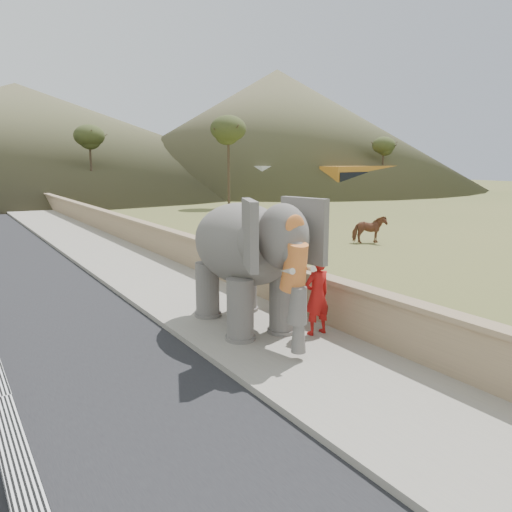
{
  "coord_description": "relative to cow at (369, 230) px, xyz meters",
  "views": [
    {
      "loc": [
        -5.48,
        -7.59,
        3.75
      ],
      "look_at": [
        0.2,
        1.32,
        1.7
      ],
      "focal_mm": 35.0,
      "sensor_mm": 36.0,
      "label": 1
    }
  ],
  "objects": [
    {
      "name": "elephant_and_man",
      "position": [
        -10.89,
        -7.03,
        0.93
      ],
      "size": [
        2.41,
        4.07,
        2.83
      ],
      "color": "slate",
      "rests_on": "ground"
    },
    {
      "name": "walkway",
      "position": [
        -10.91,
        1.45,
        -0.55
      ],
      "size": [
        3.0,
        120.0,
        0.15
      ],
      "primitive_type": "cube",
      "color": "#9E9687",
      "rests_on": "ground"
    },
    {
      "name": "ground",
      "position": [
        -10.91,
        -8.55,
        -0.63
      ],
      "size": [
        160.0,
        160.0,
        0.0
      ],
      "primitive_type": "plane",
      "color": "olive",
      "rests_on": "ground"
    },
    {
      "name": "parapet",
      "position": [
        -9.26,
        1.45,
        -0.08
      ],
      "size": [
        0.3,
        120.0,
        1.1
      ],
      "primitive_type": "cube",
      "color": "tan",
      "rests_on": "ground"
    },
    {
      "name": "hill_right",
      "position": [
        25.09,
        43.45,
        7.37
      ],
      "size": [
        56.0,
        56.0,
        16.0
      ],
      "primitive_type": "cone",
      "color": "brown",
      "rests_on": "ground"
    },
    {
      "name": "hill_far",
      "position": [
        -5.91,
        61.45,
        6.37
      ],
      "size": [
        80.0,
        80.0,
        14.0
      ],
      "primitive_type": "cone",
      "color": "brown",
      "rests_on": "ground"
    },
    {
      "name": "trees",
      "position": [
        -10.6,
        19.42,
        3.04
      ],
      "size": [
        46.94,
        43.72,
        8.62
      ],
      "color": "#473828",
      "rests_on": "ground"
    },
    {
      "name": "cow",
      "position": [
        0.0,
        0.0,
        0.0
      ],
      "size": [
        1.63,
        1.28,
        1.25
      ],
      "primitive_type": "imported",
      "rotation": [
        0.0,
        0.0,
        1.1
      ],
      "color": "brown",
      "rests_on": "ground"
    },
    {
      "name": "distant_car",
      "position": [
        9.57,
        24.49,
        0.09
      ],
      "size": [
        4.33,
        1.97,
        1.44
      ],
      "primitive_type": "imported",
      "rotation": [
        0.0,
        0.0,
        1.5
      ],
      "color": "#B0B1B8",
      "rests_on": "ground"
    },
    {
      "name": "bus_white",
      "position": [
        15.93,
        27.04,
        0.92
      ],
      "size": [
        11.22,
        3.82,
        3.1
      ],
      "primitive_type": "cube",
      "rotation": [
        0.0,
        0.0,
        1.69
      ],
      "color": "silver",
      "rests_on": "ground"
    },
    {
      "name": "bus_orange",
      "position": [
        21.26,
        21.79,
        0.92
      ],
      "size": [
        11.19,
        3.54,
        3.1
      ],
      "primitive_type": "cube",
      "rotation": [
        0.0,
        0.0,
        1.67
      ],
      "color": "#C57A22",
      "rests_on": "ground"
    }
  ]
}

